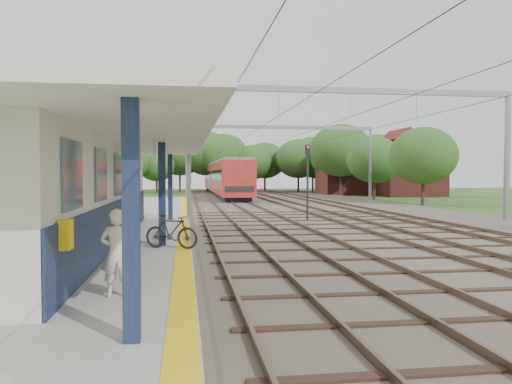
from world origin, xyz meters
TOP-DOWN VIEW (x-y plane):
  - ground at (0.00, 0.00)m, footprint 160.00×160.00m
  - ballast_bed at (4.00, 30.00)m, footprint 18.00×90.00m
  - platform at (-7.50, 14.00)m, footprint 5.00×52.00m
  - yellow_stripe at (-5.25, 14.00)m, footprint 0.45×52.00m
  - station_building at (-8.88, 7.00)m, footprint 3.41×18.00m
  - canopy at (-7.77, 6.00)m, footprint 6.40×20.00m
  - rail_tracks at (1.50, 30.00)m, footprint 11.80×88.00m
  - catenary_system at (3.39, 25.28)m, footprint 17.22×88.00m
  - tree_band at (3.84, 57.12)m, footprint 31.72×30.88m
  - house_near at (21.00, 46.00)m, footprint 7.00×6.12m
  - house_far at (16.00, 52.00)m, footprint 8.00×6.12m
  - person at (-6.42, -0.49)m, footprint 0.60×0.41m
  - bicycle at (-5.60, 5.33)m, footprint 1.74×1.14m
  - train at (-0.50, 51.93)m, footprint 3.03×37.71m
  - signal_post at (1.35, 16.47)m, footprint 0.33×0.30m

SIDE VIEW (x-z plane):
  - ground at x=0.00m, z-range 0.00..0.00m
  - ballast_bed at x=4.00m, z-range 0.00..0.10m
  - platform at x=-7.50m, z-range 0.00..0.35m
  - rail_tracks at x=1.50m, z-range 0.10..0.25m
  - yellow_stripe at x=-5.25m, z-range 0.35..0.36m
  - bicycle at x=-5.60m, z-range 0.35..1.37m
  - person at x=-6.42m, z-range 0.35..1.95m
  - station_building at x=-8.88m, z-range 0.34..3.74m
  - train at x=-0.50m, z-range 0.23..4.20m
  - signal_post at x=1.35m, z-range 0.49..4.62m
  - house_near at x=21.00m, z-range -0.96..6.93m
  - house_far at x=16.00m, z-range -1.09..7.56m
  - canopy at x=-7.77m, z-range 1.92..5.36m
  - tree_band at x=3.84m, z-range 0.51..9.33m
  - catenary_system at x=3.39m, z-range 2.01..9.01m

